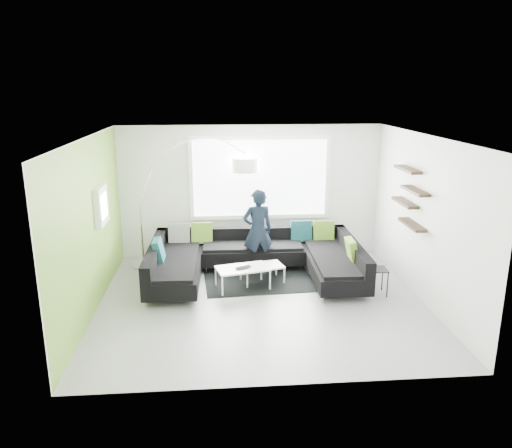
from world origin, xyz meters
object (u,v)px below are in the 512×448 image
at_px(side_table, 376,281).
at_px(laptop, 244,268).
at_px(arc_lamp, 140,205).
at_px(sectional_sofa, 255,261).
at_px(coffee_table, 253,275).
at_px(person, 258,231).

xyz_separation_m(side_table, laptop, (-2.30, 0.41, 0.17)).
distance_m(arc_lamp, side_table, 4.75).
relative_size(arc_lamp, laptop, 7.45).
bearing_deg(laptop, side_table, -35.54).
bearing_deg(laptop, sectional_sofa, 37.79).
bearing_deg(laptop, coffee_table, 24.36).
bearing_deg(sectional_sofa, arc_lamp, 159.50).
bearing_deg(side_table, sectional_sofa, 157.52).
height_order(side_table, person, person).
relative_size(sectional_sofa, arc_lamp, 1.53).
bearing_deg(arc_lamp, person, -12.26).
relative_size(sectional_sofa, laptop, 11.40).
height_order(sectional_sofa, side_table, sectional_sofa).
bearing_deg(side_table, arc_lamp, 157.91).
bearing_deg(coffee_table, person, 64.53).
xyz_separation_m(arc_lamp, laptop, (1.98, -1.33, -0.89)).
relative_size(sectional_sofa, person, 2.40).
height_order(sectional_sofa, arc_lamp, arc_lamp).
relative_size(sectional_sofa, coffee_table, 3.31).
height_order(coffee_table, laptop, laptop).
relative_size(sectional_sofa, side_table, 8.31).
bearing_deg(person, coffee_table, 67.84).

